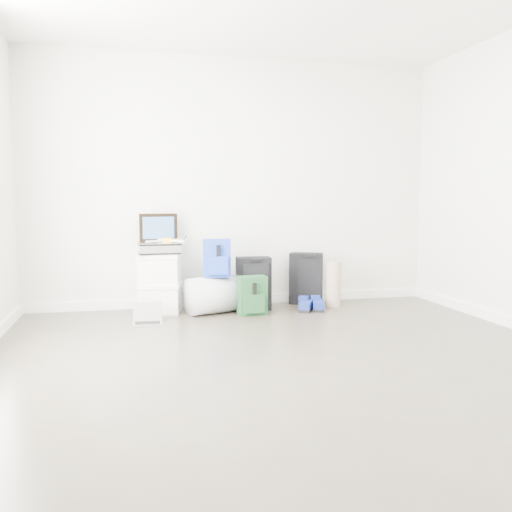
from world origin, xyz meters
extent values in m
plane|color=#3C342C|center=(0.00, 0.00, 0.00)|extent=(5.00, 5.00, 0.00)
cube|color=silver|center=(0.00, 2.50, 1.35)|extent=(4.50, 0.02, 2.70)
cube|color=white|center=(0.00, 2.49, 0.05)|extent=(4.50, 0.02, 0.10)
cube|color=silver|center=(-0.84, 2.24, 0.13)|extent=(0.47, 0.41, 0.26)
cube|color=silver|center=(-0.84, 2.24, 0.29)|extent=(0.49, 0.43, 0.04)
cube|color=silver|center=(-0.84, 2.24, 0.44)|extent=(0.47, 0.41, 0.26)
cube|color=silver|center=(-0.84, 2.24, 0.59)|extent=(0.49, 0.43, 0.04)
cube|color=#B2B2B7|center=(-0.84, 2.24, 0.67)|extent=(0.42, 0.32, 0.12)
cube|color=black|center=(-0.84, 2.34, 0.88)|extent=(0.39, 0.06, 0.30)
cube|color=#23528E|center=(-0.84, 2.33, 0.88)|extent=(0.32, 0.04, 0.23)
cube|color=gold|center=(-0.76, 2.22, 0.75)|extent=(0.11, 0.11, 0.05)
cube|color=white|center=(-0.65, 2.30, 0.75)|extent=(0.23, 0.17, 0.02)
cube|color=white|center=(-0.84, 2.33, 0.75)|extent=(0.17, 0.23, 0.02)
cube|color=white|center=(-0.87, 2.14, 0.75)|extent=(0.23, 0.17, 0.02)
cube|color=white|center=(-0.68, 2.11, 0.75)|extent=(0.17, 0.23, 0.02)
cylinder|color=#94969C|center=(-0.28, 2.08, 0.19)|extent=(0.70, 0.56, 0.38)
cube|color=#1B2BB4|center=(-0.28, 2.06, 0.57)|extent=(0.29, 0.19, 0.39)
cube|color=#1B2BB4|center=(-0.28, 1.97, 0.51)|extent=(0.21, 0.08, 0.18)
cube|color=black|center=(0.13, 2.15, 0.28)|extent=(0.38, 0.24, 0.56)
cube|color=black|center=(0.13, 2.04, 0.28)|extent=(0.27, 0.05, 0.45)
cube|color=black|center=(0.13, 2.04, 0.54)|extent=(0.11, 0.03, 0.02)
cube|color=#153B1E|center=(0.07, 1.91, 0.20)|extent=(0.29, 0.19, 0.40)
cube|color=#153B1E|center=(0.07, 1.82, 0.13)|extent=(0.21, 0.07, 0.19)
cube|color=black|center=(0.79, 2.36, 0.29)|extent=(0.42, 0.34, 0.57)
cube|color=black|center=(0.79, 2.24, 0.29)|extent=(0.26, 0.14, 0.46)
cube|color=black|center=(0.79, 2.25, 0.55)|extent=(0.12, 0.07, 0.03)
cube|color=black|center=(0.67, 1.98, 0.01)|extent=(0.25, 0.32, 0.03)
cube|color=#192C98|center=(0.67, 1.98, 0.06)|extent=(0.24, 0.31, 0.07)
cube|color=black|center=(0.80, 1.98, 0.01)|extent=(0.21, 0.32, 0.03)
cube|color=#192C98|center=(0.80, 1.98, 0.06)|extent=(0.20, 0.31, 0.07)
cylinder|color=tan|center=(1.03, 2.13, 0.25)|extent=(0.16, 0.16, 0.49)
cube|color=silver|center=(-0.99, 1.71, 0.01)|extent=(0.28, 0.20, 0.01)
cube|color=black|center=(-0.99, 1.71, 0.01)|extent=(0.24, 0.14, 0.00)
cube|color=black|center=(-0.99, 1.81, 0.10)|extent=(0.27, 0.03, 0.18)
camera|label=1|loc=(-1.13, -3.39, 1.17)|focal=38.00mm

